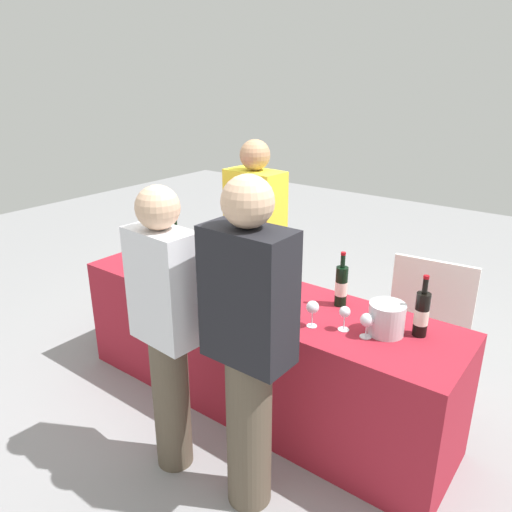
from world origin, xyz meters
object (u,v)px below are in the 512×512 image
at_px(ice_bucket, 387,319).
at_px(guest_0, 166,324).
at_px(wine_bottle_4, 422,314).
at_px(wine_glass_1, 161,257).
at_px(wine_glass_4, 345,313).
at_px(wine_bottle_1, 176,247).
at_px(server_pouring, 255,242).
at_px(wine_bottle_3, 341,286).
at_px(wine_glass_5, 367,321).
at_px(wine_bottle_0, 164,242).
at_px(wine_glass_3, 313,308).
at_px(menu_board, 429,318).
at_px(wine_glass_0, 137,254).
at_px(wine_glass_2, 218,281).
at_px(wine_bottle_2, 279,270).
at_px(guest_1, 249,342).

height_order(ice_bucket, guest_0, guest_0).
bearing_deg(wine_bottle_4, wine_glass_1, -172.98).
xyz_separation_m(wine_glass_1, wine_glass_4, (1.39, 0.02, -0.01)).
distance_m(wine_bottle_1, server_pouring, 0.60).
xyz_separation_m(wine_bottle_3, wine_glass_5, (0.29, -0.26, -0.03)).
xyz_separation_m(wine_bottle_3, server_pouring, (-0.95, 0.41, -0.03)).
distance_m(wine_bottle_0, wine_glass_3, 1.48).
bearing_deg(menu_board, wine_glass_0, -150.82).
bearing_deg(wine_bottle_3, wine_glass_3, -89.60).
bearing_deg(wine_glass_0, wine_bottle_4, 8.22).
xyz_separation_m(wine_glass_5, ice_bucket, (0.06, 0.10, -0.01)).
height_order(wine_bottle_4, wine_glass_2, wine_bottle_4).
bearing_deg(wine_bottle_0, wine_glass_2, -20.87).
height_order(wine_bottle_2, server_pouring, server_pouring).
bearing_deg(wine_glass_2, wine_glass_0, 179.45).
bearing_deg(server_pouring, wine_bottle_2, 144.64).
xyz_separation_m(wine_bottle_1, wine_bottle_2, (0.84, 0.08, 0.00)).
bearing_deg(wine_glass_0, wine_glass_1, 19.27).
xyz_separation_m(wine_glass_4, menu_board, (0.12, 1.11, -0.45)).
xyz_separation_m(wine_bottle_1, wine_glass_1, (0.04, -0.19, -0.01)).
xyz_separation_m(wine_bottle_0, wine_bottle_1, (0.18, -0.05, 0.01)).
relative_size(wine_glass_2, server_pouring, 0.09).
relative_size(wine_bottle_4, guest_1, 0.20).
distance_m(wine_glass_2, guest_0, 0.56).
bearing_deg(wine_bottle_3, guest_1, -92.04).
distance_m(wine_bottle_1, menu_board, 1.88).
height_order(wine_glass_4, server_pouring, server_pouring).
height_order(wine_glass_1, wine_glass_4, wine_glass_1).
xyz_separation_m(wine_bottle_2, wine_glass_1, (-0.80, -0.26, -0.01)).
xyz_separation_m(wine_bottle_3, wine_glass_4, (0.16, -0.26, -0.02)).
distance_m(guest_1, menu_board, 1.79).
bearing_deg(server_pouring, wine_bottle_1, 61.54).
distance_m(wine_glass_3, wine_glass_4, 0.17).
distance_m(wine_bottle_4, guest_0, 1.32).
height_order(wine_bottle_1, guest_1, guest_1).
bearing_deg(wine_bottle_0, wine_bottle_4, -0.69).
bearing_deg(wine_glass_0, guest_0, -32.01).
distance_m(wine_glass_2, wine_glass_4, 0.81).
bearing_deg(wine_glass_4, menu_board, 83.57).
xyz_separation_m(wine_bottle_1, guest_0, (0.75, -0.80, -0.04)).
relative_size(wine_glass_4, ice_bucket, 0.72).
relative_size(wine_glass_1, server_pouring, 0.09).
xyz_separation_m(wine_glass_4, ice_bucket, (0.19, 0.10, -0.01)).
distance_m(wine_bottle_1, ice_bucket, 1.62).
height_order(wine_bottle_1, menu_board, wine_bottle_1).
bearing_deg(wine_glass_0, wine_glass_3, 0.68).
bearing_deg(wine_glass_5, wine_glass_2, -174.31).
bearing_deg(wine_bottle_2, ice_bucket, -10.10).
relative_size(wine_glass_5, server_pouring, 0.08).
bearing_deg(server_pouring, wine_glass_4, 153.00).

